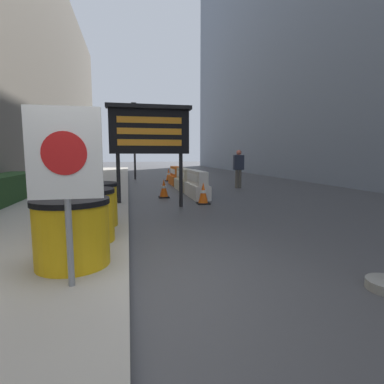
# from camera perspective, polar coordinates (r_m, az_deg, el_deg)

# --- Properties ---
(ground_plane) EXTENTS (120.00, 120.00, 0.00)m
(ground_plane) POSITION_cam_1_polar(r_m,az_deg,el_deg) (3.46, -11.82, -17.30)
(ground_plane) COLOR #3F3F42
(building_left_facade) EXTENTS (0.40, 50.40, 12.84)m
(building_left_facade) POSITION_cam_1_polar(r_m,az_deg,el_deg) (14.49, -31.39, 26.28)
(building_left_facade) COLOR gray
(building_left_facade) RESTS_ON ground_plane
(barrel_drum_foreground) EXTENTS (0.85, 0.85, 0.77)m
(barrel_drum_foreground) POSITION_cam_1_polar(r_m,az_deg,el_deg) (3.70, -21.88, -7.06)
(barrel_drum_foreground) COLOR yellow
(barrel_drum_foreground) RESTS_ON sidewalk_left
(barrel_drum_middle) EXTENTS (0.85, 0.85, 0.77)m
(barrel_drum_middle) POSITION_cam_1_polar(r_m,az_deg,el_deg) (4.64, -19.67, -4.15)
(barrel_drum_middle) COLOR yellow
(barrel_drum_middle) RESTS_ON sidewalk_left
(barrel_drum_back) EXTENTS (0.85, 0.85, 0.77)m
(barrel_drum_back) POSITION_cam_1_polar(r_m,az_deg,el_deg) (5.60, -18.25, -2.23)
(barrel_drum_back) COLOR yellow
(barrel_drum_back) RESTS_ON sidewalk_left
(warning_sign) EXTENTS (0.66, 0.08, 1.69)m
(warning_sign) POSITION_cam_1_polar(r_m,az_deg,el_deg) (2.99, -22.99, 4.80)
(warning_sign) COLOR gray
(warning_sign) RESTS_ON sidewalk_left
(message_board) EXTENTS (2.19, 0.36, 2.69)m
(message_board) POSITION_cam_1_polar(r_m,az_deg,el_deg) (8.05, -8.09, 11.39)
(message_board) COLOR black
(message_board) RESTS_ON ground_plane
(jersey_barrier_white) EXTENTS (0.50, 1.89, 0.90)m
(jersey_barrier_white) POSITION_cam_1_polar(r_m,az_deg,el_deg) (10.03, 0.92, 1.23)
(jersey_barrier_white) COLOR silver
(jersey_barrier_white) RESTS_ON ground_plane
(jersey_barrier_cream) EXTENTS (0.63, 1.90, 0.87)m
(jersey_barrier_cream) POSITION_cam_1_polar(r_m,az_deg,el_deg) (12.11, -1.34, 2.17)
(jersey_barrier_cream) COLOR beige
(jersey_barrier_cream) RESTS_ON ground_plane
(jersey_barrier_orange_far) EXTENTS (0.56, 1.72, 0.86)m
(jersey_barrier_orange_far) POSITION_cam_1_polar(r_m,az_deg,el_deg) (14.33, -3.02, 2.92)
(jersey_barrier_orange_far) COLOR orange
(jersey_barrier_orange_far) RESTS_ON ground_plane
(traffic_cone_near) EXTENTS (0.39, 0.39, 0.69)m
(traffic_cone_near) POSITION_cam_1_polar(r_m,az_deg,el_deg) (16.42, -4.46, 3.29)
(traffic_cone_near) COLOR black
(traffic_cone_near) RESTS_ON ground_plane
(traffic_cone_mid) EXTENTS (0.35, 0.35, 0.63)m
(traffic_cone_mid) POSITION_cam_1_polar(r_m,az_deg,el_deg) (10.00, -5.39, 0.66)
(traffic_cone_mid) COLOR black
(traffic_cone_mid) RESTS_ON ground_plane
(traffic_cone_far) EXTENTS (0.35, 0.35, 0.63)m
(traffic_cone_far) POSITION_cam_1_polar(r_m,az_deg,el_deg) (8.67, 2.15, -0.28)
(traffic_cone_far) COLOR black
(traffic_cone_far) RESTS_ON ground_plane
(traffic_light_near_curb) EXTENTS (0.28, 0.44, 4.32)m
(traffic_light_near_curb) POSITION_cam_1_polar(r_m,az_deg,el_deg) (17.70, -10.97, 12.46)
(traffic_light_near_curb) COLOR #2D2D30
(traffic_light_near_curb) RESTS_ON ground_plane
(pedestrian_worker) EXTENTS (0.45, 0.30, 1.63)m
(pedestrian_worker) POSITION_cam_1_polar(r_m,az_deg,el_deg) (12.98, 8.86, 4.98)
(pedestrian_worker) COLOR #514C42
(pedestrian_worker) RESTS_ON ground_plane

